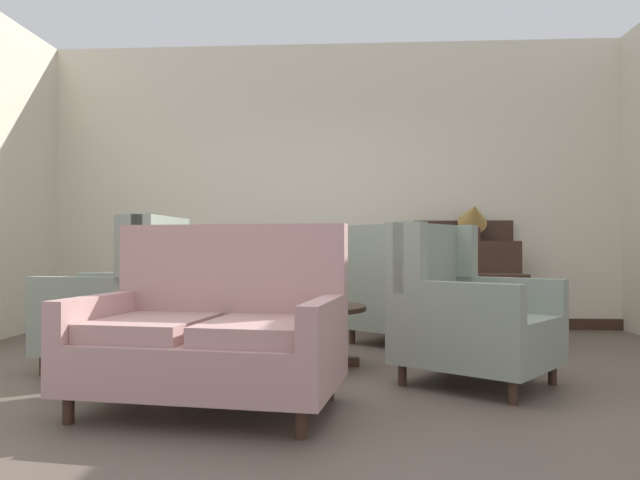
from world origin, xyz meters
The scene contains 13 objects.
ground centered at (0.00, 0.00, 0.00)m, with size 8.97×8.97×0.00m, color brown.
wall_back centered at (0.00, 2.72, 1.59)m, with size 6.57×0.08×3.19m, color beige.
baseboard_back centered at (0.00, 2.66, 0.06)m, with size 6.41×0.03×0.12m, color #382319.
coffee_table centered at (-0.05, 0.45, 0.37)m, with size 0.83×0.83×0.46m.
porcelain_vase centered at (0.00, 0.43, 0.59)m, with size 0.16×0.16×0.29m.
settee centered at (-0.51, -0.74, 0.41)m, with size 1.52×1.07×1.03m.
armchair_back_corner centered at (-1.04, 1.53, 0.45)m, with size 1.11×1.10×1.07m.
armchair_beside_settee centered at (-1.42, 0.29, 0.46)m, with size 0.95×0.81×1.12m.
armchair_near_window centered at (0.65, 1.57, 0.45)m, with size 1.14×1.16×1.10m.
armchair_near_sideboard centered at (1.01, -0.03, 0.44)m, with size 1.20×1.18×1.06m.
side_table centered at (1.59, 1.47, 0.40)m, with size 0.51×0.51×0.66m.
sideboard centered at (1.45, 2.42, 0.54)m, with size 1.07×0.39×1.19m.
gramophone centered at (1.49, 2.34, 1.19)m, with size 0.35×0.42×0.48m.
Camera 1 is at (0.29, -4.07, 0.89)m, focal length 33.93 mm.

